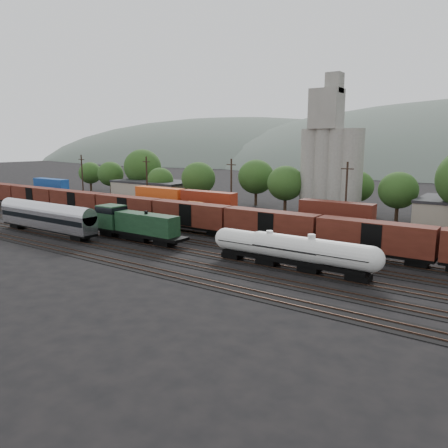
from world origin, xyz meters
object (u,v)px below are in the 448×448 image
Objects in this scene: orange_locomotive at (210,216)px; green_locomotive at (131,223)px; tank_car_a at (269,246)px; grain_silo at (330,162)px; passenger_coach at (46,216)px.

green_locomotive is at bearing -104.98° from orange_locomotive.
grain_silo reaches higher than tank_car_a.
green_locomotive is 15.53m from orange_locomotive.
grain_silo is (30.79, 46.00, 8.07)m from passenger_coach.
green_locomotive reaches higher than orange_locomotive.
tank_car_a is at bearing 0.00° from green_locomotive.
passenger_coach is 27.62m from orange_locomotive.
orange_locomotive is (19.02, 20.00, -0.81)m from passenger_coach.
green_locomotive is at bearing -111.05° from grain_silo.
orange_locomotive is at bearing -114.35° from grain_silo.
tank_car_a is at bearing 7.19° from passenger_coach.
passenger_coach reaches higher than tank_car_a.
tank_car_a is 42.84m from grain_silo.
green_locomotive is 1.14× the size of orange_locomotive.
passenger_coach reaches higher than green_locomotive.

